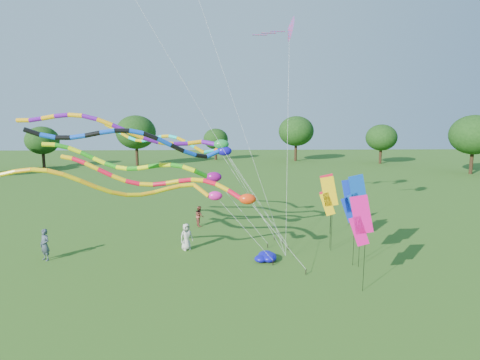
{
  "coord_description": "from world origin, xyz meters",
  "views": [
    {
      "loc": [
        -0.89,
        -18.08,
        8.31
      ],
      "look_at": [
        -0.15,
        3.7,
        4.8
      ],
      "focal_mm": 30.0,
      "sensor_mm": 36.0,
      "label": 1
    }
  ],
  "objects_px": {
    "person_a": "(186,237)",
    "tube_kite_red": "(178,184)",
    "blue_nylon_heap": "(261,258)",
    "person_b": "(45,245)",
    "person_c": "(199,216)",
    "tube_kite_orange": "(142,188)"
  },
  "relations": [
    {
      "from": "person_a",
      "to": "person_b",
      "type": "bearing_deg",
      "value": 158.9
    },
    {
      "from": "tube_kite_orange",
      "to": "blue_nylon_heap",
      "type": "distance_m",
      "value": 7.87
    },
    {
      "from": "person_a",
      "to": "person_b",
      "type": "height_order",
      "value": "person_b"
    },
    {
      "from": "person_a",
      "to": "person_c",
      "type": "bearing_deg",
      "value": 53.04
    },
    {
      "from": "person_a",
      "to": "tube_kite_red",
      "type": "bearing_deg",
      "value": -126.85
    },
    {
      "from": "tube_kite_red",
      "to": "tube_kite_orange",
      "type": "xyz_separation_m",
      "value": [
        -1.54,
        -1.97,
        0.15
      ]
    },
    {
      "from": "blue_nylon_heap",
      "to": "person_c",
      "type": "xyz_separation_m",
      "value": [
        -4.01,
        7.78,
        0.55
      ]
    },
    {
      "from": "person_b",
      "to": "tube_kite_orange",
      "type": "bearing_deg",
      "value": 9.02
    },
    {
      "from": "person_c",
      "to": "person_a",
      "type": "bearing_deg",
      "value": 155.17
    },
    {
      "from": "blue_nylon_heap",
      "to": "person_b",
      "type": "distance_m",
      "value": 12.5
    },
    {
      "from": "tube_kite_orange",
      "to": "tube_kite_red",
      "type": "bearing_deg",
      "value": 40.91
    },
    {
      "from": "tube_kite_red",
      "to": "person_a",
      "type": "relative_size",
      "value": 7.98
    },
    {
      "from": "blue_nylon_heap",
      "to": "person_a",
      "type": "height_order",
      "value": "person_a"
    },
    {
      "from": "tube_kite_red",
      "to": "person_c",
      "type": "xyz_separation_m",
      "value": [
        0.63,
        7.7,
        -3.79
      ]
    },
    {
      "from": "tube_kite_red",
      "to": "person_a",
      "type": "distance_m",
      "value": 4.35
    },
    {
      "from": "tube_kite_red",
      "to": "blue_nylon_heap",
      "type": "bearing_deg",
      "value": 14.66
    },
    {
      "from": "tube_kite_red",
      "to": "blue_nylon_heap",
      "type": "height_order",
      "value": "tube_kite_red"
    },
    {
      "from": "person_c",
      "to": "person_b",
      "type": "bearing_deg",
      "value": 109.73
    },
    {
      "from": "tube_kite_red",
      "to": "person_b",
      "type": "distance_m",
      "value": 8.64
    },
    {
      "from": "tube_kite_red",
      "to": "tube_kite_orange",
      "type": "height_order",
      "value": "tube_kite_red"
    },
    {
      "from": "person_a",
      "to": "person_c",
      "type": "distance_m",
      "value": 5.49
    },
    {
      "from": "blue_nylon_heap",
      "to": "person_a",
      "type": "xyz_separation_m",
      "value": [
        -4.46,
        2.31,
        0.61
      ]
    }
  ]
}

